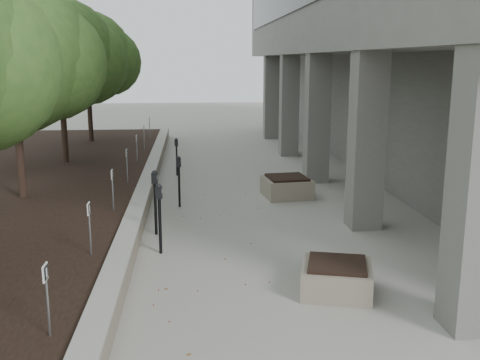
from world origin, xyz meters
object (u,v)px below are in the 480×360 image
crabapple_tree_3 (14,88)px  planter_back (287,186)px  planter_front (337,277)px  parking_meter_4 (179,182)px  crabapple_tree_4 (61,81)px  crabapple_tree_5 (88,77)px  parking_meter_3 (155,203)px  parking_meter_5 (177,157)px  parking_meter_2 (160,219)px

crabapple_tree_3 → planter_back: crabapple_tree_3 is taller
planter_front → parking_meter_4: bearing=115.0°
planter_back → planter_front: bearing=-92.7°
crabapple_tree_4 → crabapple_tree_5: (0.00, 5.00, 0.00)m
crabapple_tree_3 → parking_meter_3: crabapple_tree_3 is taller
planter_front → crabapple_tree_3: bearing=139.8°
parking_meter_3 → parking_meter_5: (0.32, 6.44, -0.10)m
parking_meter_2 → parking_meter_3: (-0.16, 1.25, 0.01)m
crabapple_tree_4 → parking_meter_5: size_ratio=4.31×
crabapple_tree_4 → parking_meter_2: (3.61, -8.40, -2.40)m
crabapple_tree_3 → parking_meter_3: size_ratio=3.74×
parking_meter_4 → planter_back: 3.15m
crabapple_tree_4 → crabapple_tree_5: bearing=90.0°
planter_front → planter_back: bearing=87.3°
parking_meter_5 → planter_front: (2.86, -9.89, -0.37)m
crabapple_tree_3 → parking_meter_5: crabapple_tree_3 is taller
parking_meter_3 → planter_back: bearing=54.5°
crabapple_tree_5 → planter_back: 11.67m
parking_meter_3 → parking_meter_4: bearing=90.5°
parking_meter_2 → parking_meter_5: (0.16, 7.70, -0.08)m
crabapple_tree_3 → crabapple_tree_4: bearing=90.0°
planter_front → parking_meter_5: bearing=106.1°
crabapple_tree_5 → crabapple_tree_3: bearing=-90.0°
parking_meter_4 → parking_meter_5: (-0.16, 4.08, -0.05)m
crabapple_tree_5 → parking_meter_3: (3.45, -12.15, -2.39)m
parking_meter_3 → crabapple_tree_5: bearing=117.8°
crabapple_tree_4 → planter_front: (6.63, -10.60, -2.86)m
crabapple_tree_3 → planter_front: (6.63, -5.60, -2.86)m
planter_front → parking_meter_2: bearing=144.0°
parking_meter_3 → parking_meter_5: bearing=99.1°
parking_meter_5 → parking_meter_2: bearing=-79.3°
crabapple_tree_5 → planter_front: (6.63, -15.60, -2.86)m
crabapple_tree_3 → parking_meter_3: (3.45, -2.15, -2.39)m
parking_meter_2 → crabapple_tree_3: bearing=149.6°
parking_meter_3 → planter_front: (3.18, -3.44, -0.46)m
crabapple_tree_4 → parking_meter_5: 4.57m
crabapple_tree_5 → parking_meter_3: crabapple_tree_5 is taller
crabapple_tree_5 → parking_meter_3: bearing=-74.1°
crabapple_tree_3 → parking_meter_2: (3.61, -3.40, -2.40)m
parking_meter_4 → parking_meter_5: parking_meter_4 is taller
crabapple_tree_3 → parking_meter_2: crabapple_tree_3 is taller
parking_meter_4 → planter_front: bearing=-53.0°
parking_meter_5 → planter_back: parking_meter_5 is taller
parking_meter_2 → parking_meter_3: bearing=110.3°
parking_meter_3 → parking_meter_4: parking_meter_3 is taller
crabapple_tree_3 → parking_meter_5: 6.23m
parking_meter_4 → crabapple_tree_4: bearing=141.3°
crabapple_tree_3 → parking_meter_4: (3.93, 0.21, -2.44)m
parking_meter_3 → planter_front: parking_meter_3 is taller
crabapple_tree_5 → parking_meter_2: bearing=-74.9°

